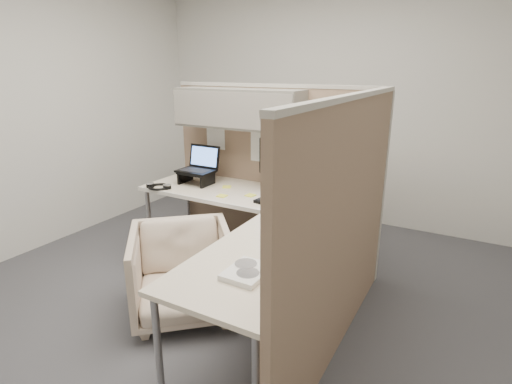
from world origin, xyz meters
The scene contains 19 objects.
ground centered at (0.00, 0.00, 0.00)m, with size 4.50×4.50×0.00m, color #3D3D42.
partition_back centered at (-0.22, 0.83, 1.10)m, with size 2.00×0.36×1.63m.
partition_right centered at (0.90, -0.07, 0.82)m, with size 0.07×2.03×1.63m.
desk centered at (0.12, 0.13, 0.69)m, with size 2.00×1.98×0.73m.
office_chair centered at (-0.22, -0.29, 0.36)m, with size 0.71×0.66×0.73m, color beige.
monitor_left centered at (0.13, 0.70, 1.00)m, with size 0.43×0.20×0.47m.
monitor_right centered at (0.61, 0.54, 1.00)m, with size 0.36×0.31×0.47m.
laptop_station centered at (-0.69, 0.56, 0.86)m, with size 0.33×0.28×0.34m.
keyboard centered at (0.28, 0.36, 0.74)m, with size 0.47×0.16×0.02m, color black.
mouse centered at (0.53, 0.26, 0.75)m, with size 0.11×0.07×0.04m, color black.
travel_mug centered at (0.40, 0.60, 0.81)m, with size 0.07×0.07×0.16m.
soda_can_green centered at (0.68, 0.26, 0.79)m, with size 0.07×0.07×0.12m, color #268C1E.
soda_can_silver centered at (0.58, 0.48, 0.79)m, with size 0.07×0.07×0.12m, color #268C1E.
sticky_note_c centered at (-0.39, 0.58, 0.73)m, with size 0.08×0.08×0.01m, color yellow.
sticky_note_a centered at (-0.28, 0.34, 0.73)m, with size 0.08×0.08×0.01m, color yellow.
sticky_note_d centered at (-0.08, 0.47, 0.73)m, with size 0.08×0.08×0.01m, color yellow.
headphones centered at (-0.91, 0.26, 0.75)m, with size 0.23×0.23×0.03m.
paper_stack centered at (0.58, -0.70, 0.75)m, with size 0.21×0.26×0.03m.
desk_clock centered at (0.58, -0.31, 0.78)m, with size 0.08×0.10×0.09m.
Camera 1 is at (1.53, -2.30, 1.77)m, focal length 28.00 mm.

